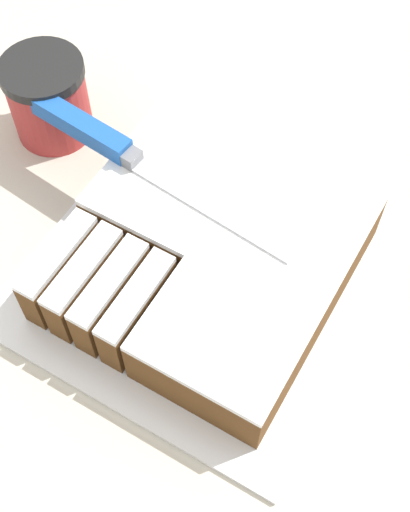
# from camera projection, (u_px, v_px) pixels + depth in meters

# --- Properties ---
(ground_plane) EXTENTS (8.00, 8.00, 0.00)m
(ground_plane) POSITION_uv_depth(u_px,v_px,m) (199.00, 484.00, 1.55)
(ground_plane) COLOR #7F705B
(countertop) EXTENTS (1.40, 1.10, 0.93)m
(countertop) POSITION_uv_depth(u_px,v_px,m) (197.00, 412.00, 1.16)
(countertop) COLOR beige
(countertop) RESTS_ON ground_plane
(cake_board) EXTENTS (0.34, 0.35, 0.01)m
(cake_board) POSITION_uv_depth(u_px,v_px,m) (205.00, 274.00, 0.75)
(cake_board) COLOR white
(cake_board) RESTS_ON countertop
(cake) EXTENTS (0.27, 0.28, 0.07)m
(cake) POSITION_uv_depth(u_px,v_px,m) (210.00, 255.00, 0.72)
(cake) COLOR brown
(cake) RESTS_ON cake_board
(knife) EXTENTS (0.33, 0.05, 0.02)m
(knife) POSITION_uv_depth(u_px,v_px,m) (102.00, 139.00, 0.74)
(knife) COLOR silver
(knife) RESTS_ON cake
(coffee_cup) EXTENTS (0.10, 0.10, 0.10)m
(coffee_cup) POSITION_uv_depth(u_px,v_px,m) (48.00, 98.00, 0.82)
(coffee_cup) COLOR #B23333
(coffee_cup) RESTS_ON countertop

